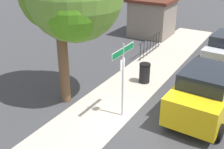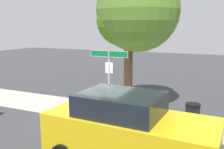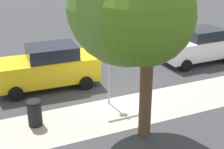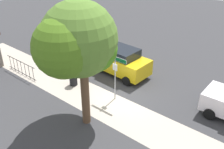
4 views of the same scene
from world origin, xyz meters
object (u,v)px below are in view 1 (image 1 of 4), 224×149
object	(u,v)px
utility_shed	(152,17)
trash_bin	(145,73)
car_yellow	(207,91)
street_sign	(123,66)

from	to	relation	value
utility_shed	trash_bin	world-z (taller)	utility_shed
car_yellow	trash_bin	world-z (taller)	car_yellow
car_yellow	utility_shed	distance (m)	10.76
car_yellow	utility_shed	world-z (taller)	utility_shed
street_sign	utility_shed	size ratio (longest dim) A/B	0.96
street_sign	trash_bin	bearing A→B (deg)	8.92
trash_bin	street_sign	bearing A→B (deg)	-171.08
car_yellow	trash_bin	distance (m)	3.54
car_yellow	trash_bin	size ratio (longest dim) A/B	4.77
utility_shed	trash_bin	size ratio (longest dim) A/B	3.19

